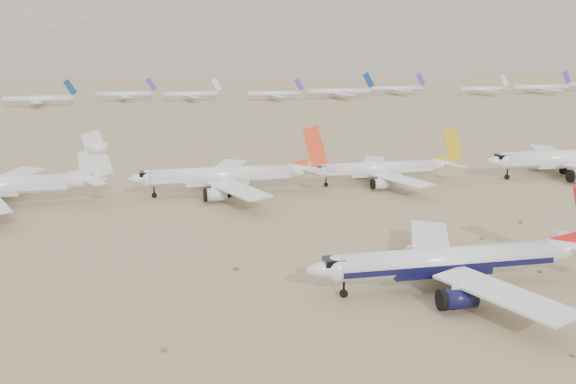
% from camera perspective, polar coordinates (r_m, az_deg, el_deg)
% --- Properties ---
extents(ground, '(7000.00, 7000.00, 0.00)m').
position_cam_1_polar(ground, '(115.37, 11.60, -8.18)').
color(ground, olive).
rests_on(ground, ground).
extents(main_airliner, '(51.80, 50.60, 18.28)m').
position_cam_1_polar(main_airliner, '(114.35, 14.97, -5.89)').
color(main_airliner, silver).
rests_on(main_airliner, ground).
extents(row2_navy_widebody, '(55.69, 54.46, 19.81)m').
position_cam_1_polar(row2_navy_widebody, '(214.02, 24.07, 2.73)').
color(row2_navy_widebody, silver).
rests_on(row2_navy_widebody, ground).
extents(row2_gold_tail, '(44.49, 43.51, 15.84)m').
position_cam_1_polar(row2_gold_tail, '(187.93, 8.58, 2.04)').
color(row2_gold_tail, silver).
rests_on(row2_gold_tail, ground).
extents(row2_orange_tail, '(51.19, 50.08, 18.26)m').
position_cam_1_polar(row2_orange_tail, '(174.59, -5.26, 1.45)').
color(row2_orange_tail, silver).
rests_on(row2_orange_tail, ground).
extents(distant_storage_row, '(620.90, 64.03, 14.73)m').
position_cam_1_polar(distant_storage_row, '(429.49, 1.99, 8.91)').
color(distant_storage_row, silver).
rests_on(distant_storage_row, ground).
extents(foothills, '(4637.50, 1395.00, 155.00)m').
position_cam_1_polar(foothills, '(1326.75, 14.31, 14.71)').
color(foothills, slate).
rests_on(foothills, ground).
extents(desert_scrub, '(261.14, 121.67, 0.63)m').
position_cam_1_polar(desert_scrub, '(94.57, 20.01, -13.79)').
color(desert_scrub, brown).
rests_on(desert_scrub, ground).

